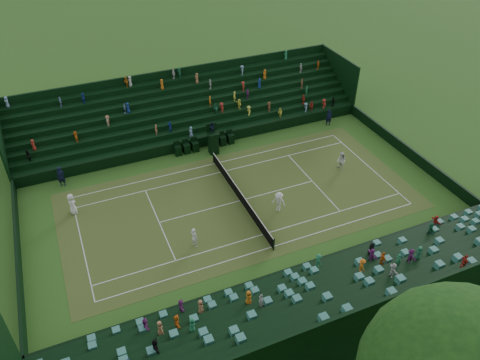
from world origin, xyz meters
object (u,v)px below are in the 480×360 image
Objects in this scene: tennis_net at (240,195)px; player_near_west at (72,204)px; player_far_west at (341,161)px; player_far_east at (279,202)px; umpire_chair at (213,140)px; player_near_east at (194,237)px.

tennis_net is 6.79× the size of player_near_west.
player_far_west is (-0.57, 9.43, 0.30)m from tennis_net.
player_far_east is at bearing -124.04° from player_near_west.
umpire_chair is at bearing 146.89° from player_far_east.
player_near_west is 9.90m from player_near_east.
player_near_east is at bearing -55.54° from tennis_net.
player_near_east is at bearing -124.19° from player_far_east.
player_near_west is 1.05× the size of player_far_west.
player_near_east is at bearing -77.78° from player_far_west.
player_near_west is at bearing 19.44° from player_near_east.
umpire_chair is at bearing -85.91° from player_near_west.
player_far_east is (9.31, 1.68, -0.50)m from umpire_chair.
tennis_net is 3.78× the size of umpire_chair.
player_near_west is at bearing -100.92° from player_far_west.
player_far_west is at bearing 67.25° from player_far_east.
umpire_chair reaches higher than player_far_west.
player_near_west reaches higher than tennis_net.
tennis_net is at bearing -4.15° from umpire_chair.
player_far_east is (5.72, 14.13, -0.04)m from player_near_west.
tennis_net is 5.80m from player_near_east.
umpire_chair is 11.10m from player_far_west.
player_far_east reaches higher than tennis_net.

